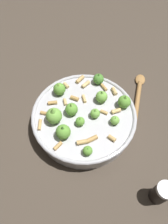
% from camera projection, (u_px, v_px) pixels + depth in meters
% --- Properties ---
extents(ground_plane, '(2.40, 2.40, 0.00)m').
position_uv_depth(ground_plane, '(84.00, 123.00, 0.67)').
color(ground_plane, '#42382D').
extents(cooking_pan, '(0.32, 0.32, 0.12)m').
position_uv_depth(cooking_pan, '(84.00, 117.00, 0.64)').
color(cooking_pan, '#B7B7BC').
rests_on(cooking_pan, ground).
extents(pepper_shaker, '(0.04, 0.04, 0.08)m').
position_uv_depth(pepper_shaker, '(161.00, 193.00, 0.51)').
color(pepper_shaker, black).
rests_on(pepper_shaker, ground).
extents(wooden_spoon, '(0.13, 0.21, 0.02)m').
position_uv_depth(wooden_spoon, '(138.00, 94.00, 0.73)').
color(wooden_spoon, '#9E703D').
rests_on(wooden_spoon, ground).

